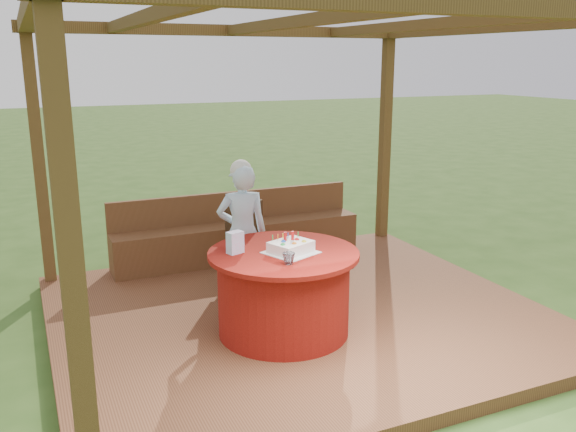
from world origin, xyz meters
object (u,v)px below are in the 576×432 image
object	(u,v)px
bench	(238,238)
birthday_cake	(291,247)
elderly_woman	(242,230)
drinking_glass	(289,259)
gift_bag	(235,242)
table	(284,292)
chair	(247,239)

from	to	relation	value
bench	birthday_cake	size ratio (longest dim) A/B	6.10
elderly_woman	drinking_glass	world-z (taller)	elderly_woman
elderly_woman	birthday_cake	world-z (taller)	elderly_woman
elderly_woman	gift_bag	xyz separation A→B (m)	(-0.34, -0.79, 0.13)
bench	drinking_glass	bearing A→B (deg)	-99.78
gift_bag	birthday_cake	bearing A→B (deg)	-41.16
bench	birthday_cake	bearing A→B (deg)	-97.39
gift_bag	drinking_glass	world-z (taller)	gift_bag
table	drinking_glass	distance (m)	0.53
chair	gift_bag	world-z (taller)	gift_bag
birthday_cake	bench	bearing A→B (deg)	82.61
bench	chair	bearing A→B (deg)	-102.29
bench	elderly_woman	bearing A→B (deg)	-107.38
table	drinking_glass	world-z (taller)	drinking_glass
chair	elderly_woman	xyz separation A→B (m)	(-0.21, -0.44, 0.23)
table	birthday_cake	world-z (taller)	birthday_cake
birthday_cake	drinking_glass	xyz separation A→B (m)	(-0.14, -0.26, -0.00)
bench	chair	distance (m)	0.79
bench	birthday_cake	world-z (taller)	birthday_cake
drinking_glass	elderly_woman	bearing A→B (deg)	87.86
chair	gift_bag	bearing A→B (deg)	-114.25
table	elderly_woman	xyz separation A→B (m)	(-0.05, 0.91, 0.33)
gift_bag	table	bearing A→B (deg)	-35.83
table	chair	size ratio (longest dim) A/B	1.51
elderly_woman	drinking_glass	bearing A→B (deg)	-92.14
chair	bench	bearing A→B (deg)	77.71
bench	birthday_cake	distance (m)	2.24
elderly_woman	gift_bag	size ratio (longest dim) A/B	7.47
gift_bag	elderly_woman	bearing A→B (deg)	48.28
bench	gift_bag	bearing A→B (deg)	-109.94
table	gift_bag	size ratio (longest dim) A/B	6.89
table	gift_bag	distance (m)	0.62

